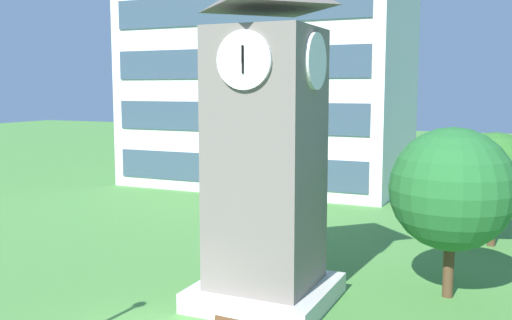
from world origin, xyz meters
TOP-DOWN VIEW (x-y plane):
  - office_building at (-7.30, 25.32)m, footprint 18.02×11.22m
  - clock_tower at (1.57, 4.04)m, footprint 3.95×3.95m
  - tree_near_tower at (6.61, 6.81)m, footprint 3.83×3.83m
  - tree_streetside at (7.59, 13.82)m, footprint 3.03×3.03m

SIDE VIEW (x-z plane):
  - tree_streetside at x=7.59m, z-range 0.84..5.60m
  - tree_near_tower at x=6.61m, z-range 0.75..6.11m
  - clock_tower at x=1.57m, z-range -0.54..9.32m
  - office_building at x=-7.30m, z-range 0.00..22.40m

